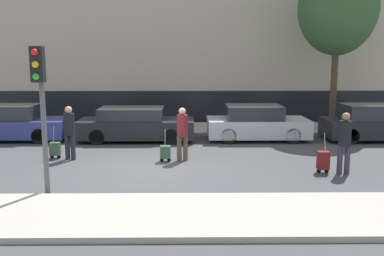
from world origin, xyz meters
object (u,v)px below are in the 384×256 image
at_px(pedestrian_right, 345,139).
at_px(pedestrian_left, 69,129).
at_px(bare_tree_near_crossing, 338,7).
at_px(parked_car_3, 374,124).
at_px(traffic_light, 40,91).
at_px(parked_bicycle, 135,118).
at_px(parked_car_0, 10,124).
at_px(parked_car_1, 135,125).
at_px(trolley_center, 165,152).
at_px(trolley_left, 55,149).
at_px(trolley_right, 323,160).
at_px(parked_car_2, 256,124).
at_px(pedestrian_center, 182,131).

bearing_deg(pedestrian_right, pedestrian_left, 178.62).
bearing_deg(bare_tree_near_crossing, parked_car_3, -63.73).
height_order(pedestrian_left, pedestrian_right, pedestrian_right).
relative_size(traffic_light, parked_bicycle, 1.98).
xyz_separation_m(pedestrian_right, bare_tree_near_crossing, (2.01, 6.98, 4.36)).
xyz_separation_m(pedestrian_left, pedestrian_right, (8.17, -1.83, 0.01)).
bearing_deg(parked_car_0, parked_car_1, -2.05).
distance_m(parked_car_3, trolley_center, 8.81).
distance_m(pedestrian_left, parked_bicycle, 6.11).
relative_size(trolley_left, parked_bicycle, 0.61).
bearing_deg(trolley_left, bare_tree_near_crossing, 25.08).
bearing_deg(trolley_right, pedestrian_right, -11.21).
relative_size(parked_car_2, traffic_light, 1.13).
bearing_deg(pedestrian_right, bare_tree_near_crossing, 85.22).
relative_size(parked_car_2, pedestrian_right, 2.27).
distance_m(pedestrian_center, parked_bicycle, 6.55).
height_order(trolley_left, trolley_right, trolley_right).
xyz_separation_m(pedestrian_left, trolley_left, (-0.53, 0.14, -0.66)).
bearing_deg(trolley_center, parked_car_2, 46.51).
distance_m(pedestrian_right, parked_bicycle, 10.34).
bearing_deg(pedestrian_center, trolley_center, -179.93).
distance_m(parked_car_3, pedestrian_left, 11.61).
xyz_separation_m(traffic_light, bare_tree_near_crossing, (9.76, 8.86, 2.85)).
height_order(parked_car_2, trolley_right, parked_car_2).
bearing_deg(parked_car_2, traffic_light, -131.00).
distance_m(pedestrian_center, bare_tree_near_crossing, 9.54).
height_order(trolley_left, traffic_light, traffic_light).
bearing_deg(parked_bicycle, bare_tree_near_crossing, -5.09).
distance_m(pedestrian_left, trolley_left, 0.86).
xyz_separation_m(pedestrian_center, traffic_light, (-3.19, -3.52, 1.55)).
bearing_deg(parked_car_3, traffic_light, -147.50).
height_order(trolley_center, parked_bicycle, parked_bicycle).
bearing_deg(pedestrian_center, parked_bicycle, 96.77).
height_order(parked_car_3, trolley_center, parked_car_3).
height_order(pedestrian_left, bare_tree_near_crossing, bare_tree_near_crossing).
height_order(parked_car_2, pedestrian_center, pedestrian_center).
relative_size(parked_car_0, parked_car_2, 1.13).
relative_size(trolley_center, parked_bicycle, 0.59).
xyz_separation_m(parked_car_0, parked_car_2, (9.83, -0.03, -0.01)).
bearing_deg(trolley_left, parked_car_3, 14.38).
xyz_separation_m(parked_car_0, traffic_light, (3.71, -7.07, 1.86)).
height_order(trolley_left, bare_tree_near_crossing, bare_tree_near_crossing).
bearing_deg(parked_car_2, parked_car_1, -178.26).
bearing_deg(trolley_center, trolley_left, 172.76).
xyz_separation_m(parked_car_2, parked_car_3, (4.64, -0.19, 0.02)).
bearing_deg(parked_car_3, pedestrian_left, -164.31).
xyz_separation_m(parked_car_2, trolley_right, (1.09, -5.05, -0.27)).
distance_m(traffic_light, parked_bicycle, 9.90).
bearing_deg(bare_tree_near_crossing, pedestrian_center, -140.87).
xyz_separation_m(parked_car_0, parked_bicycle, (4.65, 2.58, -0.16)).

